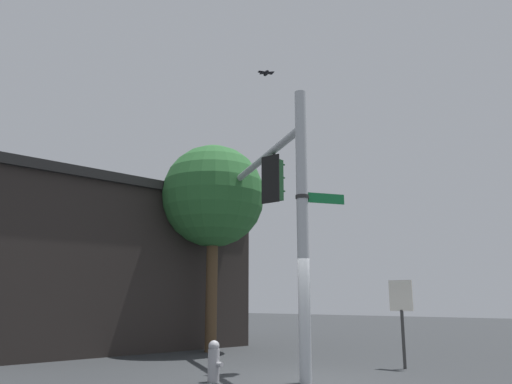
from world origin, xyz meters
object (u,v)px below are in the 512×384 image
street_name_sign (313,198)px  fire_hydrant (214,361)px  historical_marker (402,310)px  traffic_light_mid_inner (234,207)px  bird_flying (266,73)px  traffic_light_nearest_pole (275,180)px

street_name_sign → fire_hydrant: street_name_sign is taller
fire_hydrant → historical_marker: historical_marker is taller
traffic_light_mid_inner → historical_marker: traffic_light_mid_inner is taller
street_name_sign → fire_hydrant: 4.03m
traffic_light_mid_inner → bird_flying: 5.55m
traffic_light_nearest_pole → historical_marker: bearing=46.0°
bird_flying → traffic_light_nearest_pole: bearing=117.1°
traffic_light_nearest_pole → bird_flying: bird_flying is taller
street_name_sign → bird_flying: 3.33m
traffic_light_mid_inner → historical_marker: 6.34m
historical_marker → street_name_sign: bearing=-101.2°
traffic_light_mid_inner → bird_flying: (3.81, -3.27, 2.37)m
fire_hydrant → historical_marker: (2.31, 4.33, 0.99)m
bird_flying → historical_marker: bird_flying is taller
traffic_light_nearest_pole → traffic_light_mid_inner: size_ratio=1.00×
street_name_sign → traffic_light_mid_inner: bearing=148.7°
traffic_light_nearest_pole → bird_flying: bearing=-62.9°
bird_flying → historical_marker: 6.73m
street_name_sign → traffic_light_nearest_pole: bearing=154.3°
traffic_light_nearest_pole → street_name_sign: 1.94m
street_name_sign → bird_flying: bird_flying is taller
fire_hydrant → historical_marker: bearing=61.9°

